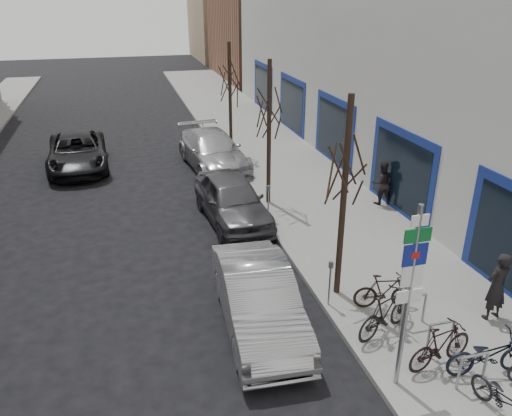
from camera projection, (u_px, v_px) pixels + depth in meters
ground at (287, 411)px, 9.90m from camera, size 120.00×120.00×0.00m
sidewalk_east at (314, 199)px, 19.79m from camera, size 5.00×70.00×0.15m
commercial_building at (499, 46)px, 26.14m from camera, size 20.00×32.00×10.00m
brick_building_far at (283, 33)px, 46.78m from camera, size 12.00×14.00×8.00m
tan_building_far at (249, 19)px, 59.95m from camera, size 13.00×12.00×9.00m
highway_sign_pole at (410, 289)px, 9.48m from camera, size 0.55×0.10×4.20m
bike_rack at (441, 334)px, 11.08m from camera, size 0.66×2.26×0.83m
tree_near at (347, 152)px, 11.97m from camera, size 1.80×1.80×5.50m
tree_mid at (269, 99)px, 17.72m from camera, size 1.80×1.80×5.50m
tree_far at (230, 73)px, 23.46m from camera, size 1.80×1.80×5.50m
meter_front at (330, 279)px, 12.70m from camera, size 0.10×0.08×1.27m
meter_mid at (268, 199)px, 17.56m from camera, size 0.10×0.08×1.27m
meter_back at (233, 154)px, 22.42m from camera, size 0.10×0.08×1.27m
bike_near_left at (505, 397)px, 9.38m from camera, size 0.67×1.63×0.97m
bike_near_right at (441, 345)px, 10.69m from camera, size 1.82×0.84×1.06m
bike_mid_curb at (489, 351)px, 10.45m from camera, size 1.93×0.78×1.14m
bike_mid_inner at (386, 312)px, 11.71m from camera, size 1.96×1.25×1.15m
bike_far_inner at (385, 291)px, 12.70m from camera, size 1.69×0.81×0.99m
parked_car_front at (258, 299)px, 12.10m from camera, size 1.94×4.89×1.58m
parked_car_mid at (232, 200)px, 17.74m from camera, size 2.30×4.99×1.66m
parked_car_back at (213, 151)px, 23.11m from camera, size 2.92×5.97×1.67m
lane_car at (77, 152)px, 23.15m from camera, size 2.83×5.71×1.55m
pedestrian_near at (497, 286)px, 12.13m from camera, size 0.72×0.54×1.81m
pedestrian_far at (382, 183)px, 18.83m from camera, size 0.66×0.48×1.69m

